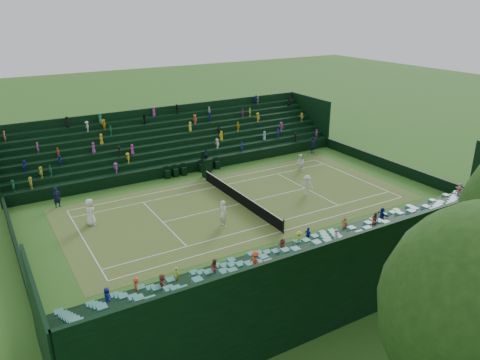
# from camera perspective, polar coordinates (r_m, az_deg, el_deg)

# --- Properties ---
(ground) EXTENTS (160.00, 160.00, 0.00)m
(ground) POSITION_cam_1_polar(r_m,az_deg,el_deg) (36.40, 0.00, -2.94)
(ground) COLOR #346B21
(ground) RESTS_ON ground
(court_surface) EXTENTS (12.97, 26.77, 0.01)m
(court_surface) POSITION_cam_1_polar(r_m,az_deg,el_deg) (36.39, 0.00, -2.94)
(court_surface) COLOR #336722
(court_surface) RESTS_ON ground
(perimeter_wall_north) EXTENTS (17.17, 0.20, 1.00)m
(perimeter_wall_north) POSITION_cam_1_polar(r_m,az_deg,el_deg) (45.83, 17.38, 1.85)
(perimeter_wall_north) COLOR black
(perimeter_wall_north) RESTS_ON ground
(perimeter_wall_south) EXTENTS (17.17, 0.20, 1.00)m
(perimeter_wall_south) POSITION_cam_1_polar(r_m,az_deg,el_deg) (32.01, -25.54, -7.69)
(perimeter_wall_south) COLOR black
(perimeter_wall_south) RESTS_ON ground
(perimeter_wall_east) EXTENTS (0.20, 31.77, 1.00)m
(perimeter_wall_east) POSITION_cam_1_polar(r_m,az_deg,el_deg) (29.93, 8.36, -7.70)
(perimeter_wall_east) COLOR black
(perimeter_wall_east) RESTS_ON ground
(perimeter_wall_west) EXTENTS (0.20, 31.77, 1.00)m
(perimeter_wall_west) POSITION_cam_1_polar(r_m,az_deg,el_deg) (43.23, -5.73, 1.60)
(perimeter_wall_west) COLOR black
(perimeter_wall_west) RESTS_ON ground
(north_grandstand) EXTENTS (6.60, 32.00, 4.90)m
(north_grandstand) POSITION_cam_1_polar(r_m,az_deg,el_deg) (26.76, 14.11, -9.28)
(north_grandstand) COLOR black
(north_grandstand) RESTS_ON ground
(south_grandstand) EXTENTS (6.60, 32.00, 4.90)m
(south_grandstand) POSITION_cam_1_polar(r_m,az_deg,el_deg) (46.56, -7.97, 4.27)
(south_grandstand) COLOR black
(south_grandstand) RESTS_ON ground
(tennis_net) EXTENTS (11.67, 0.10, 1.06)m
(tennis_net) POSITION_cam_1_polar(r_m,az_deg,el_deg) (36.19, 0.00, -2.18)
(tennis_net) COLOR black
(tennis_net) RESTS_ON ground
(umpire_chair) EXTENTS (0.82, 0.82, 2.57)m
(umpire_chair) POSITION_cam_1_polar(r_m,az_deg,el_deg) (41.72, -4.11, 1.80)
(umpire_chair) COLOR black
(umpire_chair) RESTS_ON ground
(courtside_chairs) EXTENTS (0.50, 5.47, 1.07)m
(courtside_chairs) POSITION_cam_1_polar(r_m,az_deg,el_deg) (42.95, -5.80, 1.33)
(courtside_chairs) COLOR black
(courtside_chairs) RESTS_ON ground
(player_near_west) EXTENTS (1.06, 0.80, 1.95)m
(player_near_west) POSITION_cam_1_polar(r_m,az_deg,el_deg) (34.36, -17.78, -3.74)
(player_near_west) COLOR white
(player_near_west) RESTS_ON ground
(player_near_east) EXTENTS (0.80, 0.62, 1.97)m
(player_near_east) POSITION_cam_1_polar(r_m,az_deg,el_deg) (32.49, -2.05, -4.11)
(player_near_east) COLOR white
(player_near_east) RESTS_ON ground
(player_far_west) EXTENTS (0.89, 0.74, 1.64)m
(player_far_west) POSITION_cam_1_polar(r_m,az_deg,el_deg) (43.48, 7.37, 2.09)
(player_far_west) COLOR white
(player_far_west) RESTS_ON ground
(player_far_east) EXTENTS (1.24, 1.19, 1.69)m
(player_far_east) POSITION_cam_1_polar(r_m,az_deg,el_deg) (38.19, 8.17, -0.62)
(player_far_east) COLOR white
(player_far_east) RESTS_ON ground
(line_judge_north) EXTENTS (0.57, 0.72, 1.74)m
(line_judge_north) POSITION_cam_1_polar(r_m,az_deg,el_deg) (48.99, 8.89, 4.24)
(line_judge_north) COLOR black
(line_judge_north) RESTS_ON ground
(line_judge_south) EXTENTS (0.52, 0.66, 1.59)m
(line_judge_south) POSITION_cam_1_polar(r_m,az_deg,el_deg) (38.21, -21.42, -1.98)
(line_judge_south) COLOR black
(line_judge_south) RESTS_ON ground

